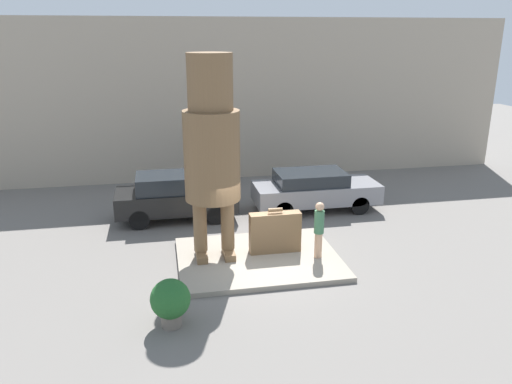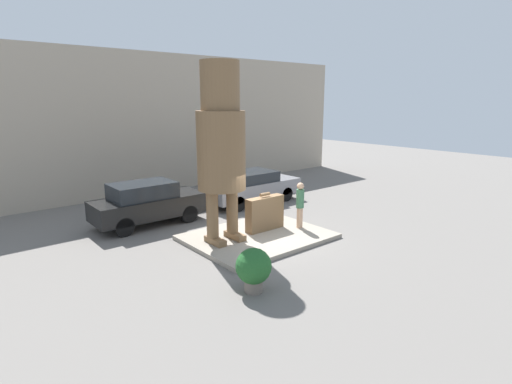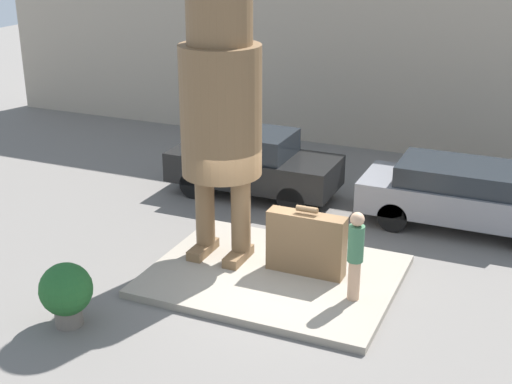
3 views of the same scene
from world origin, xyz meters
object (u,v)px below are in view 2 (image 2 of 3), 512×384
object	(u,v)px
statue_figure	(221,139)
planter_pot	(254,268)
parked_car_grey	(251,186)
tourist	(300,203)
giant_suitcase	(265,213)
parked_car_black	(147,203)

from	to	relation	value
statue_figure	planter_pot	world-z (taller)	statue_figure
statue_figure	parked_car_grey	distance (m)	6.40
planter_pot	parked_car_grey	bearing A→B (deg)	51.34
tourist	planter_pot	size ratio (longest dim) A/B	1.47
statue_figure	planter_pot	size ratio (longest dim) A/B	5.04
tourist	parked_car_grey	size ratio (longest dim) A/B	0.36
statue_figure	giant_suitcase	distance (m)	3.40
parked_car_grey	statue_figure	bearing A→B (deg)	-138.78
statue_figure	tourist	bearing A→B (deg)	-13.38
parked_car_black	planter_pot	world-z (taller)	parked_car_black
parked_car_black	parked_car_grey	bearing A→B (deg)	0.52
giant_suitcase	tourist	xyz separation A→B (m)	(1.18, -0.66, 0.32)
statue_figure	parked_car_black	xyz separation A→B (m)	(-1.01, 3.75, -2.72)
tourist	planter_pot	world-z (taller)	tourist
parked_car_black	planter_pot	distance (m)	7.14
giant_suitcase	parked_car_grey	bearing A→B (deg)	57.37
statue_figure	tourist	size ratio (longest dim) A/B	3.42
parked_car_black	planter_pot	size ratio (longest dim) A/B	3.69
giant_suitcase	parked_car_black	distance (m)	4.78
statue_figure	parked_car_black	bearing A→B (deg)	105.10
parked_car_black	giant_suitcase	bearing A→B (deg)	-53.03
parked_car_grey	planter_pot	distance (m)	9.19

